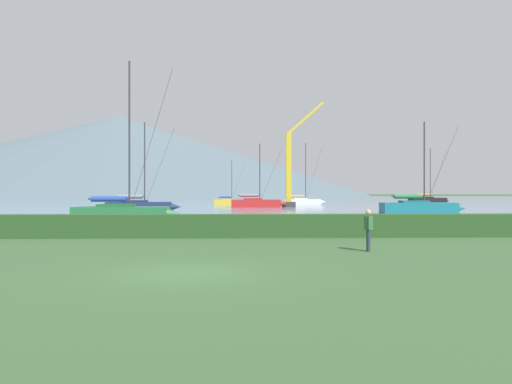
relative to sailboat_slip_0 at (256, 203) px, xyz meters
name	(u,v)px	position (x,y,z in m)	size (l,w,h in m)	color
ground_plane	(187,273)	(-3.98, -59.87, -0.72)	(1000.00, 1000.00, 0.00)	#385B33
harbor_water	(236,200)	(-3.98, 77.13, -0.71)	(320.00, 246.00, 0.00)	slate
hedge_line	(211,226)	(-3.98, -48.87, -0.12)	(80.00, 1.20, 1.18)	#284C23
sailboat_slip_0	(256,203)	(0.00, 0.00, 0.00)	(8.73, 2.74, 9.81)	red
sailboat_slip_1	(123,212)	(-11.88, -34.98, 0.01)	(8.58, 2.77, 12.87)	#236B38
sailboat_slip_2	(428,200)	(36.45, 24.43, 0.00)	(8.68, 3.32, 11.52)	black
sailboat_slip_4	(419,207)	(16.58, -23.38, 0.02)	(8.98, 3.00, 9.84)	#19707A
sailboat_slip_5	(303,201)	(9.10, 14.23, -0.06)	(7.70, 2.56, 11.36)	white
sailboat_slip_6	(140,206)	(-14.26, -17.01, 0.00)	(8.74, 3.30, 10.58)	navy
sailboat_slip_7	(230,201)	(-4.53, 18.27, -0.17)	(6.59, 2.24, 8.54)	gold
person_seated_viewer	(368,227)	(2.62, -55.00, 0.26)	(0.36, 0.57, 1.65)	#2D3347
dock_crane	(290,174)	(5.35, 1.41, 4.49)	(6.57, 2.00, 16.61)	#333338
distant_hill_west_ridge	(172,170)	(-63.46, 356.53, 21.40)	(201.20, 201.20, 44.22)	#4C6070
distant_hill_central_peak	(118,156)	(-89.75, 270.54, 27.41)	(351.49, 351.49, 56.25)	slate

